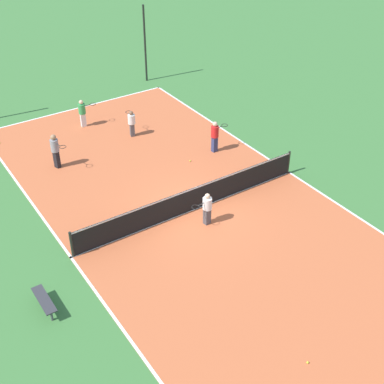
# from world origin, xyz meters

# --- Properties ---
(ground_plane) EXTENTS (80.00, 80.00, 0.00)m
(ground_plane) POSITION_xyz_m (0.00, 0.00, 0.00)
(ground_plane) COLOR #3D7538
(court_surface) EXTENTS (10.54, 23.05, 0.02)m
(court_surface) POSITION_xyz_m (0.00, 0.00, 0.01)
(court_surface) COLOR #C66038
(court_surface) RESTS_ON ground_plane
(tennis_net) EXTENTS (10.34, 0.10, 1.10)m
(tennis_net) POSITION_xyz_m (0.00, 0.00, 0.58)
(tennis_net) COLOR black
(tennis_net) RESTS_ON court_surface
(bench) EXTENTS (0.36, 1.41, 0.45)m
(bench) POSITION_xyz_m (-6.87, -1.89, 0.38)
(bench) COLOR #333338
(bench) RESTS_ON ground_plane
(player_coach_red) EXTENTS (0.96, 0.42, 1.55)m
(player_coach_red) POSITION_xyz_m (3.55, 3.40, 0.91)
(player_coach_red) COLOR navy
(player_coach_red) RESTS_ON court_surface
(player_baseline_gray) EXTENTS (0.58, 0.99, 1.65)m
(player_baseline_gray) POSITION_xyz_m (-3.24, 6.15, 0.97)
(player_baseline_gray) COLOR black
(player_baseline_gray) RESTS_ON court_surface
(player_far_white) EXTENTS (0.55, 0.98, 1.35)m
(player_far_white) POSITION_xyz_m (1.03, 6.96, 0.78)
(player_far_white) COLOR #4C4C51
(player_far_white) RESTS_ON court_surface
(player_near_white) EXTENTS (0.97, 0.46, 1.38)m
(player_near_white) POSITION_xyz_m (-0.01, -1.05, 0.80)
(player_near_white) COLOR #4C4C51
(player_near_white) RESTS_ON court_surface
(player_far_green) EXTENTS (0.96, 0.43, 1.46)m
(player_far_green) POSITION_xyz_m (-0.57, 9.26, 0.84)
(player_far_green) COLOR white
(player_far_green) RESTS_ON court_surface
(tennis_ball_midcourt) EXTENTS (0.07, 0.07, 0.07)m
(tennis_ball_midcourt) POSITION_xyz_m (-4.78, 9.85, 0.06)
(tennis_ball_midcourt) COLOR #CCE033
(tennis_ball_midcourt) RESTS_ON court_surface
(tennis_ball_left_sideline) EXTENTS (0.07, 0.07, 0.07)m
(tennis_ball_left_sideline) POSITION_xyz_m (-1.37, -8.08, 0.06)
(tennis_ball_left_sideline) COLOR #CCE033
(tennis_ball_left_sideline) RESTS_ON court_surface
(tennis_ball_near_net) EXTENTS (0.07, 0.07, 0.07)m
(tennis_ball_near_net) POSITION_xyz_m (2.05, 3.24, 0.06)
(tennis_ball_near_net) COLOR #CCE033
(tennis_ball_near_net) RESTS_ON court_surface
(fence_post_back_right) EXTENTS (0.12, 0.12, 4.55)m
(fence_post_back_right) POSITION_xyz_m (5.20, 12.86, 2.27)
(fence_post_back_right) COLOR black
(fence_post_back_right) RESTS_ON ground_plane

